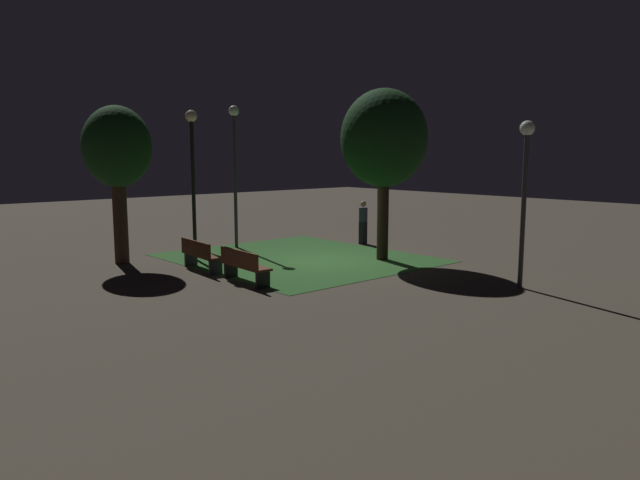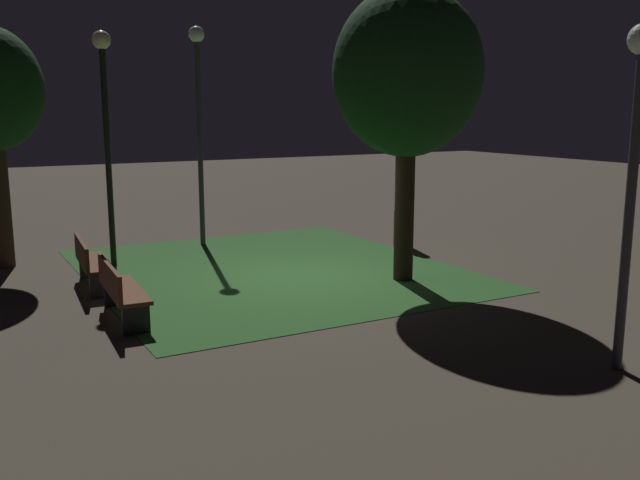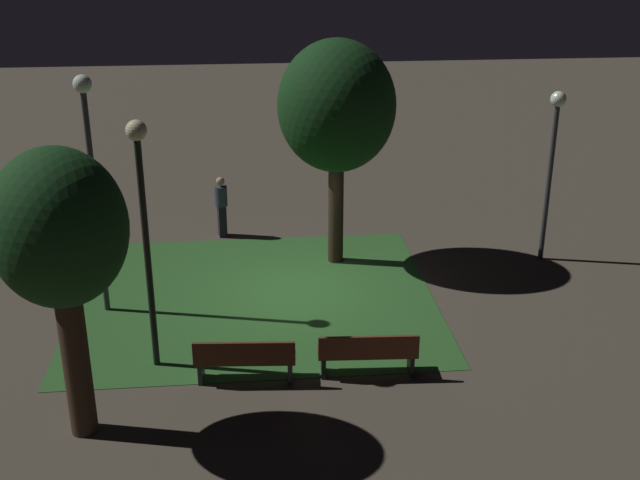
{
  "view_description": "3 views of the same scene",
  "coord_description": "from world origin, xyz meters",
  "px_view_note": "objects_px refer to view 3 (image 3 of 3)",
  "views": [
    {
      "loc": [
        13.75,
        -12.08,
        3.31
      ],
      "look_at": [
        0.46,
        -0.42,
        0.75
      ],
      "focal_mm": 33.31,
      "sensor_mm": 36.0,
      "label": 1
    },
    {
      "loc": [
        11.49,
        -5.91,
        3.16
      ],
      "look_at": [
        0.32,
        0.28,
        0.75
      ],
      "focal_mm": 39.07,
      "sensor_mm": 36.0,
      "label": 2
    },
    {
      "loc": [
        -0.97,
        -15.94,
        7.74
      ],
      "look_at": [
        0.67,
        0.81,
        0.89
      ],
      "focal_mm": 44.56,
      "sensor_mm": 36.0,
      "label": 3
    }
  ],
  "objects_px": {
    "pedestrian": "(221,205)",
    "lamp_post_path_center": "(553,146)",
    "lamp_post_plaza_east": "(143,205)",
    "lamp_post_near_wall": "(91,158)",
    "tree_left_canopy": "(337,108)",
    "bench_lawn_edge": "(245,359)",
    "tree_lawn_side": "(59,235)",
    "bench_front_right": "(368,352)"
  },
  "relations": [
    {
      "from": "bench_lawn_edge",
      "to": "pedestrian",
      "type": "distance_m",
      "value": 7.18
    },
    {
      "from": "lamp_post_near_wall",
      "to": "lamp_post_path_center",
      "type": "distance_m",
      "value": 10.3
    },
    {
      "from": "tree_lawn_side",
      "to": "pedestrian",
      "type": "relative_size",
      "value": 2.95
    },
    {
      "from": "bench_front_right",
      "to": "lamp_post_near_wall",
      "type": "bearing_deg",
      "value": 148.49
    },
    {
      "from": "bench_front_right",
      "to": "lamp_post_path_center",
      "type": "xyz_separation_m",
      "value": [
        5.03,
        4.88,
        2.36
      ]
    },
    {
      "from": "lamp_post_plaza_east",
      "to": "pedestrian",
      "type": "height_order",
      "value": "lamp_post_plaza_east"
    },
    {
      "from": "tree_lawn_side",
      "to": "lamp_post_near_wall",
      "type": "height_order",
      "value": "lamp_post_near_wall"
    },
    {
      "from": "bench_lawn_edge",
      "to": "bench_front_right",
      "type": "xyz_separation_m",
      "value": [
        2.21,
        -0.0,
        0.0
      ]
    },
    {
      "from": "bench_lawn_edge",
      "to": "bench_front_right",
      "type": "height_order",
      "value": "same"
    },
    {
      "from": "tree_left_canopy",
      "to": "tree_lawn_side",
      "type": "distance_m",
      "value": 8.08
    },
    {
      "from": "tree_left_canopy",
      "to": "lamp_post_near_wall",
      "type": "bearing_deg",
      "value": -157.68
    },
    {
      "from": "bench_lawn_edge",
      "to": "lamp_post_path_center",
      "type": "bearing_deg",
      "value": 33.96
    },
    {
      "from": "bench_lawn_edge",
      "to": "tree_lawn_side",
      "type": "xyz_separation_m",
      "value": [
        -2.62,
        -1.21,
        2.95
      ]
    },
    {
      "from": "lamp_post_near_wall",
      "to": "lamp_post_plaza_east",
      "type": "distance_m",
      "value": 2.68
    },
    {
      "from": "bench_lawn_edge",
      "to": "lamp_post_near_wall",
      "type": "height_order",
      "value": "lamp_post_near_wall"
    },
    {
      "from": "lamp_post_plaza_east",
      "to": "tree_left_canopy",
      "type": "bearing_deg",
      "value": 49.06
    },
    {
      "from": "bench_front_right",
      "to": "lamp_post_path_center",
      "type": "height_order",
      "value": "lamp_post_path_center"
    },
    {
      "from": "bench_lawn_edge",
      "to": "bench_front_right",
      "type": "distance_m",
      "value": 2.21
    },
    {
      "from": "tree_lawn_side",
      "to": "lamp_post_path_center",
      "type": "xyz_separation_m",
      "value": [
        9.86,
        6.09,
        -0.6
      ]
    },
    {
      "from": "lamp_post_path_center",
      "to": "pedestrian",
      "type": "distance_m",
      "value": 8.33
    },
    {
      "from": "bench_lawn_edge",
      "to": "lamp_post_path_center",
      "type": "xyz_separation_m",
      "value": [
        7.24,
        4.88,
        2.36
      ]
    },
    {
      "from": "tree_left_canopy",
      "to": "bench_front_right",
      "type": "bearing_deg",
      "value": -90.26
    },
    {
      "from": "bench_front_right",
      "to": "tree_lawn_side",
      "type": "bearing_deg",
      "value": -165.94
    },
    {
      "from": "lamp_post_plaza_east",
      "to": "pedestrian",
      "type": "xyz_separation_m",
      "value": [
        1.13,
        6.39,
        -2.3
      ]
    },
    {
      "from": "pedestrian",
      "to": "lamp_post_path_center",
      "type": "bearing_deg",
      "value": -16.36
    },
    {
      "from": "bench_lawn_edge",
      "to": "bench_front_right",
      "type": "relative_size",
      "value": 1.0
    },
    {
      "from": "lamp_post_near_wall",
      "to": "pedestrian",
      "type": "xyz_separation_m",
      "value": [
        2.38,
        4.02,
        -2.5
      ]
    },
    {
      "from": "bench_lawn_edge",
      "to": "tree_lawn_side",
      "type": "bearing_deg",
      "value": -155.22
    },
    {
      "from": "pedestrian",
      "to": "lamp_post_near_wall",
      "type": "bearing_deg",
      "value": -120.61
    },
    {
      "from": "tree_lawn_side",
      "to": "lamp_post_path_center",
      "type": "height_order",
      "value": "tree_lawn_side"
    },
    {
      "from": "bench_front_right",
      "to": "lamp_post_near_wall",
      "type": "height_order",
      "value": "lamp_post_near_wall"
    },
    {
      "from": "lamp_post_plaza_east",
      "to": "pedestrian",
      "type": "relative_size",
      "value": 2.89
    },
    {
      "from": "pedestrian",
      "to": "lamp_post_plaza_east",
      "type": "bearing_deg",
      "value": -100.0
    },
    {
      "from": "tree_left_canopy",
      "to": "lamp_post_plaza_east",
      "type": "bearing_deg",
      "value": -130.94
    },
    {
      "from": "lamp_post_plaza_east",
      "to": "bench_lawn_edge",
      "type": "bearing_deg",
      "value": -25.01
    },
    {
      "from": "bench_front_right",
      "to": "lamp_post_plaza_east",
      "type": "distance_m",
      "value": 4.75
    },
    {
      "from": "pedestrian",
      "to": "tree_left_canopy",
      "type": "bearing_deg",
      "value": -34.84
    },
    {
      "from": "lamp_post_path_center",
      "to": "bench_lawn_edge",
      "type": "bearing_deg",
      "value": -146.04
    },
    {
      "from": "bench_lawn_edge",
      "to": "lamp_post_plaza_east",
      "type": "xyz_separation_m",
      "value": [
        -1.65,
        0.77,
        2.67
      ]
    },
    {
      "from": "bench_lawn_edge",
      "to": "lamp_post_plaza_east",
      "type": "relative_size",
      "value": 0.39
    },
    {
      "from": "bench_front_right",
      "to": "lamp_post_plaza_east",
      "type": "height_order",
      "value": "lamp_post_plaza_east"
    },
    {
      "from": "tree_left_canopy",
      "to": "tree_lawn_side",
      "type": "height_order",
      "value": "tree_left_canopy"
    }
  ]
}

